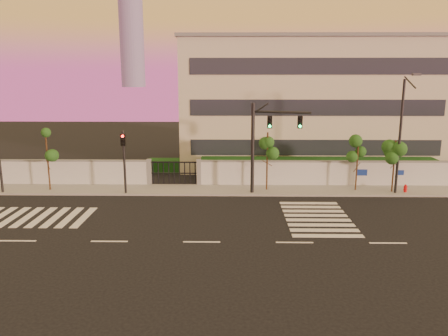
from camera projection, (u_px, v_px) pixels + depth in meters
The scene contains 14 objects.
ground at pixel (202, 242), 23.50m from camera, with size 120.00×120.00×0.00m, color black.
sidewalk at pixel (211, 190), 33.75m from camera, with size 60.00×3.00×0.15m, color gray.
perimeter_wall at pixel (213, 173), 35.00m from camera, with size 60.00×0.36×2.20m.
hedge_row at pixel (226, 169), 37.71m from camera, with size 41.00×4.25×1.80m.
institutional_building at pixel (305, 102), 43.54m from camera, with size 24.40×12.40×12.25m.
road_markings at pixel (180, 219), 27.20m from camera, with size 57.00×7.62×0.02m.
street_tree_c at pixel (47, 145), 32.87m from camera, with size 1.48×1.18×4.93m.
street_tree_d at pixel (268, 148), 32.94m from camera, with size 1.49×1.18×4.57m.
street_tree_e at pixel (358, 152), 32.89m from camera, with size 1.42×1.13×4.17m.
street_tree_f at pixel (395, 155), 32.44m from camera, with size 1.47×1.17×4.06m.
traffic_signal_main at pixel (265, 138), 31.94m from camera, with size 4.26×1.23×6.81m.
traffic_signal_secondary at pixel (124, 155), 32.05m from camera, with size 0.37×0.35×4.80m.
streetlight_east at pixel (401, 131), 31.51m from camera, with size 0.53×2.14×8.91m.
fire_hydrant at pixel (405, 189), 32.82m from camera, with size 0.28×0.28×0.74m.
Camera 1 is at (1.56, -22.10, 8.88)m, focal length 35.00 mm.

